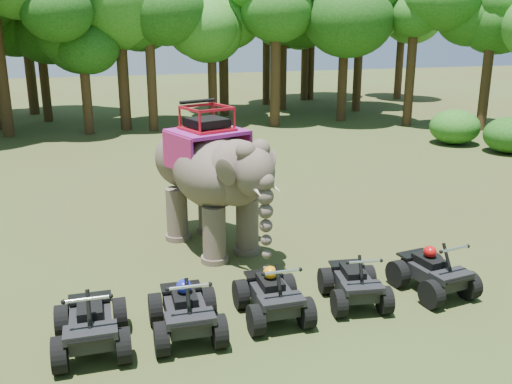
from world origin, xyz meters
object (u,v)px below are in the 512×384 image
atv_0 (90,316)px  atv_4 (434,265)px  elephant (210,177)px  atv_1 (186,303)px  atv_2 (272,288)px  atv_3 (355,276)px

atv_0 → atv_4: (7.26, 0.15, -0.03)m
elephant → atv_1: size_ratio=2.54×
elephant → atv_1: elephant is taller
elephant → atv_4: (4.05, -4.13, -1.27)m
elephant → atv_2: bearing=-104.5°
elephant → atv_3: bearing=-80.8°
atv_2 → atv_3: atv_2 is taller
elephant → atv_4: size_ratio=2.64×
atv_3 → atv_4: bearing=6.8°
atv_2 → atv_3: 1.86m
atv_1 → atv_0: bearing=-178.3°
atv_0 → atv_2: size_ratio=1.04×
atv_0 → atv_3: bearing=3.5°
atv_0 → atv_1: 1.74m
elephant → atv_4: 5.92m
atv_0 → atv_2: (3.53, 0.14, -0.03)m
atv_0 → atv_4: atv_0 is taller
atv_2 → atv_4: (3.73, 0.01, -0.01)m
elephant → atv_2: size_ratio=2.62×
atv_3 → atv_1: bearing=-167.6°
atv_1 → atv_4: size_ratio=1.04×
atv_2 → atv_4: atv_2 is taller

